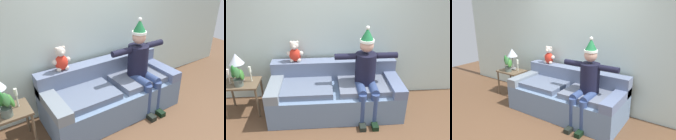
# 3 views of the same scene
# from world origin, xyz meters

# --- Properties ---
(back_wall) EXTENTS (7.00, 0.10, 2.70)m
(back_wall) POSITION_xyz_m (0.00, 1.55, 1.35)
(back_wall) COLOR silver
(back_wall) RESTS_ON ground_plane
(couch) EXTENTS (2.21, 0.95, 0.83)m
(couch) POSITION_xyz_m (0.00, 0.99, 0.33)
(couch) COLOR slate
(couch) RESTS_ON ground_plane
(person_seated) EXTENTS (1.02, 0.77, 1.55)m
(person_seated) POSITION_xyz_m (0.50, 0.83, 0.79)
(person_seated) COLOR black
(person_seated) RESTS_ON ground_plane
(teddy_bear) EXTENTS (0.29, 0.17, 0.38)m
(teddy_bear) POSITION_xyz_m (-0.68, 1.30, 1.00)
(teddy_bear) COLOR red
(teddy_bear) RESTS_ON couch
(side_table) EXTENTS (0.59, 0.43, 0.58)m
(side_table) POSITION_xyz_m (-1.58, 1.04, 0.49)
(side_table) COLOR brown
(side_table) RESTS_ON ground_plane
(potted_plant) EXTENTS (0.25, 0.23, 0.39)m
(potted_plant) POSITION_xyz_m (-1.58, 0.95, 0.76)
(potted_plant) COLOR #515F57
(potted_plant) RESTS_ON side_table
(candle_short) EXTENTS (0.04, 0.04, 0.27)m
(candle_short) POSITION_xyz_m (-1.42, 1.08, 0.76)
(candle_short) COLOR beige
(candle_short) RESTS_ON side_table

